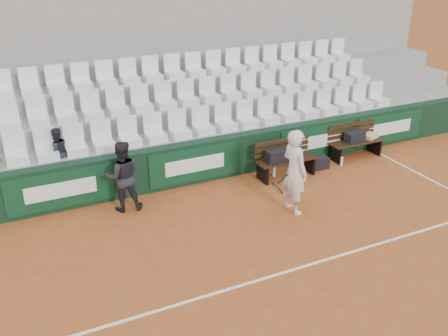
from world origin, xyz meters
TOP-DOWN VIEW (x-y plane):
  - ground at (0.00, 0.00)m, footprint 80.00×80.00m
  - court_baseline at (0.00, 0.00)m, footprint 18.00×0.06m
  - back_barrier at (0.07, 3.99)m, footprint 18.00×0.34m
  - grandstand_tier_front at (0.00, 4.62)m, footprint 18.00×0.95m
  - grandstand_tier_mid at (0.00, 5.58)m, footprint 18.00×0.95m
  - grandstand_tier_back at (0.00, 6.53)m, footprint 18.00×0.95m
  - grandstand_rear_wall at (0.00, 7.15)m, footprint 18.00×0.30m
  - seat_row_front at (0.00, 4.45)m, footprint 11.90×0.44m
  - seat_row_mid at (0.00, 5.40)m, footprint 11.90×0.44m
  - seat_row_back at (0.00, 6.35)m, footprint 11.90×0.44m
  - bench_left at (1.96, 3.31)m, footprint 1.50×0.56m
  - bench_right at (4.24, 3.55)m, footprint 1.50×0.56m
  - sports_bag_left at (1.75, 3.30)m, footprint 0.66×0.30m
  - sports_bag_right at (4.20, 3.57)m, footprint 0.59×0.34m
  - towel at (4.73, 3.58)m, footprint 0.46×0.39m
  - sports_bag_ground at (2.95, 3.36)m, footprint 0.49×0.31m
  - water_bottle_near at (1.70, 3.44)m, footprint 0.08×0.08m
  - water_bottle_far at (3.57, 3.23)m, footprint 0.07×0.07m
  - tennis_player at (1.18, 1.79)m, footprint 0.75×0.71m
  - ball_kid at (-1.99, 3.39)m, footprint 0.83×0.69m
  - spectator_c at (-3.09, 4.50)m, footprint 0.61×0.52m

SIDE VIEW (x-z plane):
  - ground at x=0.00m, z-range 0.00..0.00m
  - court_baseline at x=0.00m, z-range 0.00..0.01m
  - water_bottle_far at x=3.57m, z-range 0.00..0.24m
  - water_bottle_near at x=1.70m, z-range 0.00..0.27m
  - sports_bag_ground at x=2.95m, z-range 0.00..0.29m
  - bench_left at x=1.96m, z-range 0.00..0.45m
  - bench_right at x=4.24m, z-range 0.00..0.45m
  - grandstand_tier_front at x=0.00m, z-range 0.00..1.00m
  - back_barrier at x=0.07m, z-range 0.00..1.00m
  - towel at x=4.73m, z-range 0.45..0.56m
  - sports_bag_right at x=4.20m, z-range 0.45..0.71m
  - sports_bag_left at x=1.75m, z-range 0.45..0.73m
  - grandstand_tier_mid at x=0.00m, z-range 0.00..1.45m
  - ball_kid at x=-1.99m, z-range 0.00..1.54m
  - tennis_player at x=1.18m, z-range 0.00..1.82m
  - grandstand_tier_back at x=0.00m, z-range 0.00..1.90m
  - seat_row_front at x=0.00m, z-range 1.00..1.63m
  - spectator_c at x=-3.09m, z-range 1.00..2.08m
  - seat_row_mid at x=0.00m, z-range 1.45..2.08m
  - grandstand_rear_wall at x=0.00m, z-range 0.00..4.40m
  - seat_row_back at x=0.00m, z-range 1.90..2.53m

